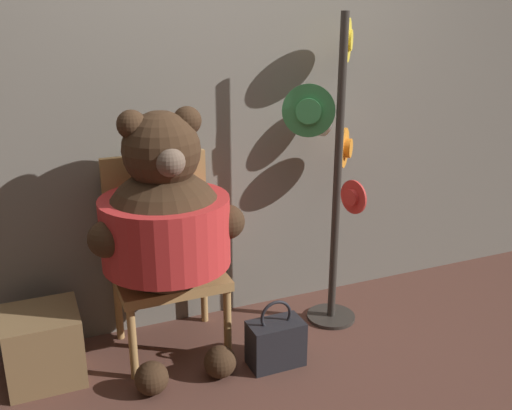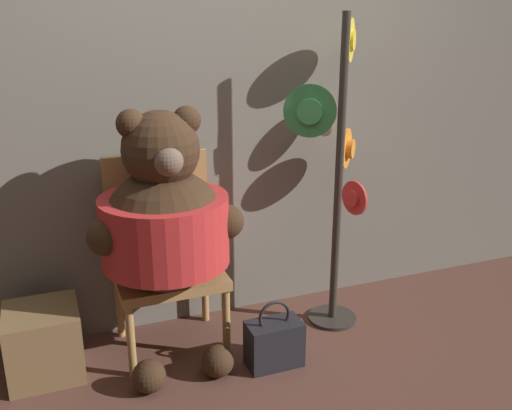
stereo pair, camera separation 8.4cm
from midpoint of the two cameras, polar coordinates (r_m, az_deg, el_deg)
name	(u,v)px [view 1 (the left image)]	position (r m, az deg, el deg)	size (l,w,h in m)	color
ground_plane	(262,363)	(3.02, -0.21, -15.56)	(14.00, 14.00, 0.00)	brown
wall_back	(216,123)	(3.15, -4.81, 8.13)	(8.00, 0.10, 2.25)	slate
chair	(164,250)	(3.02, -9.99, -4.49)	(0.54, 0.45, 1.01)	#B2844C
teddy_bear	(166,223)	(2.79, -9.88, -1.79)	(0.76, 0.67, 1.29)	#3D2819
hat_display_rack	(333,166)	(3.13, 6.98, 3.93)	(0.46, 0.51, 1.71)	#332D28
handbag_on_ground	(276,342)	(2.95, 1.15, -13.56)	(0.28, 0.16, 0.36)	#232328
wooden_crate	(44,345)	(3.02, -21.20, -12.96)	(0.35, 0.35, 0.35)	brown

